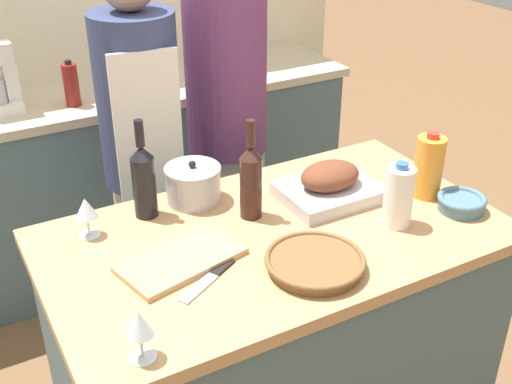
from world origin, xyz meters
name	(u,v)px	position (x,y,z in m)	size (l,w,h in m)	color
kitchen_island	(273,346)	(0.00, 0.00, 0.45)	(1.36, 0.78, 0.90)	#4C666B
back_counter	(131,173)	(0.00, 1.41, 0.46)	(2.17, 0.60, 0.92)	#4C666B
roasting_pan	(329,185)	(0.26, 0.10, 0.94)	(0.31, 0.25, 0.12)	#BCBCC1
wicker_basket	(314,263)	(0.00, -0.21, 0.92)	(0.28, 0.28, 0.04)	brown
cutting_board	(181,260)	(-0.31, -0.01, 0.91)	(0.37, 0.25, 0.02)	tan
stock_pot	(193,184)	(-0.13, 0.29, 0.96)	(0.18, 0.18, 0.14)	#B7B7BC
mixing_bowl	(461,202)	(0.58, -0.17, 0.93)	(0.15, 0.15, 0.05)	slate
juice_jug	(429,167)	(0.55, -0.04, 1.00)	(0.09, 0.09, 0.22)	orange
milk_jug	(399,196)	(0.34, -0.14, 0.99)	(0.09, 0.09, 0.21)	white
wine_bottle_green	(144,179)	(-0.30, 0.28, 1.02)	(0.07, 0.07, 0.32)	black
wine_bottle_dark	(251,180)	(-0.02, 0.12, 1.02)	(0.07, 0.07, 0.32)	#381E19
wine_glass_left	(86,210)	(-0.49, 0.25, 0.99)	(0.07, 0.07, 0.13)	silver
wine_glass_right	(139,325)	(-0.53, -0.31, 0.99)	(0.07, 0.07, 0.13)	silver
knife_chef	(210,278)	(-0.27, -0.12, 0.90)	(0.21, 0.13, 0.01)	#B7B7BC
condiment_bottle_tall	(71,85)	(-0.26, 1.27, 1.01)	(0.06, 0.06, 0.20)	maroon
condiment_bottle_short	(113,66)	(-0.01, 1.46, 1.00)	(0.05, 0.05, 0.18)	#234C28
person_cook_aproned	(143,151)	(-0.14, 0.74, 0.89)	(0.30, 0.32, 1.60)	beige
person_cook_guest	(227,119)	(0.23, 0.78, 0.93)	(0.32, 0.32, 1.67)	beige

